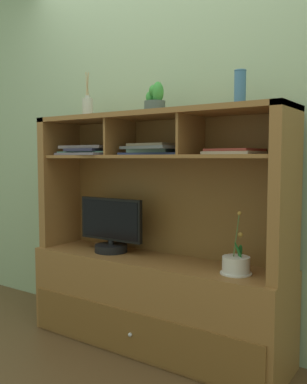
{
  "coord_description": "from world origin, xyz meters",
  "views": [
    {
      "loc": [
        1.46,
        -2.11,
        1.17
      ],
      "look_at": [
        0.0,
        0.0,
        0.96
      ],
      "focal_mm": 39.64,
      "sensor_mm": 36.0,
      "label": 1
    }
  ],
  "objects_px": {
    "magazine_stack_centre": "(152,149)",
    "magazine_stack_right": "(234,152)",
    "potted_succulent": "(155,101)",
    "ceramic_vase": "(240,88)",
    "media_console": "(154,277)",
    "tv_monitor": "(111,229)",
    "potted_orchid": "(236,265)",
    "magazine_stack_left": "(87,151)",
    "diffuser_bottle": "(88,107)"
  },
  "relations": [
    {
      "from": "magazine_stack_centre",
      "to": "ceramic_vase",
      "type": "height_order",
      "value": "ceramic_vase"
    },
    {
      "from": "tv_monitor",
      "to": "potted_succulent",
      "type": "bearing_deg",
      "value": 5.43
    },
    {
      "from": "magazine_stack_left",
      "to": "diffuser_bottle",
      "type": "distance_m",
      "value": 0.3
    },
    {
      "from": "media_console",
      "to": "tv_monitor",
      "type": "height_order",
      "value": "media_console"
    },
    {
      "from": "ceramic_vase",
      "to": "potted_orchid",
      "type": "bearing_deg",
      "value": -71.41
    },
    {
      "from": "media_console",
      "to": "potted_succulent",
      "type": "bearing_deg",
      "value": 52.5
    },
    {
      "from": "media_console",
      "to": "ceramic_vase",
      "type": "relative_size",
      "value": 8.7
    },
    {
      "from": "potted_orchid",
      "to": "magazine_stack_right",
      "type": "distance_m",
      "value": 0.61
    },
    {
      "from": "potted_succulent",
      "to": "media_console",
      "type": "bearing_deg",
      "value": -127.5
    },
    {
      "from": "potted_orchid",
      "to": "magazine_stack_left",
      "type": "relative_size",
      "value": 0.8
    },
    {
      "from": "magazine_stack_left",
      "to": "magazine_stack_centre",
      "type": "relative_size",
      "value": 1.03
    },
    {
      "from": "magazine_stack_right",
      "to": "ceramic_vase",
      "type": "xyz_separation_m",
      "value": [
        0.04,
        -0.02,
        0.33
      ]
    },
    {
      "from": "potted_orchid",
      "to": "magazine_stack_right",
      "type": "height_order",
      "value": "magazine_stack_right"
    },
    {
      "from": "media_console",
      "to": "magazine_stack_centre",
      "type": "distance_m",
      "value": 0.79
    },
    {
      "from": "potted_orchid",
      "to": "magazine_stack_left",
      "type": "bearing_deg",
      "value": 179.26
    },
    {
      "from": "media_console",
      "to": "magazine_stack_left",
      "type": "xyz_separation_m",
      "value": [
        -0.51,
        -0.04,
        0.78
      ]
    },
    {
      "from": "potted_orchid",
      "to": "diffuser_bottle",
      "type": "bearing_deg",
      "value": 177.19
    },
    {
      "from": "tv_monitor",
      "to": "potted_succulent",
      "type": "xyz_separation_m",
      "value": [
        0.33,
        0.03,
        0.8
      ]
    },
    {
      "from": "tv_monitor",
      "to": "potted_succulent",
      "type": "relative_size",
      "value": 2.69
    },
    {
      "from": "media_console",
      "to": "potted_succulent",
      "type": "relative_size",
      "value": 9.23
    },
    {
      "from": "ceramic_vase",
      "to": "diffuser_bottle",
      "type": "bearing_deg",
      "value": -179.34
    },
    {
      "from": "magazine_stack_centre",
      "to": "ceramic_vase",
      "type": "distance_m",
      "value": 0.64
    },
    {
      "from": "diffuser_bottle",
      "to": "ceramic_vase",
      "type": "bearing_deg",
      "value": 0.66
    },
    {
      "from": "potted_succulent",
      "to": "magazine_stack_centre",
      "type": "bearing_deg",
      "value": -174.81
    },
    {
      "from": "media_console",
      "to": "magazine_stack_left",
      "type": "height_order",
      "value": "media_console"
    },
    {
      "from": "potted_succulent",
      "to": "diffuser_bottle",
      "type": "bearing_deg",
      "value": -179.44
    },
    {
      "from": "media_console",
      "to": "magazine_stack_right",
      "type": "relative_size",
      "value": 5.51
    },
    {
      "from": "diffuser_bottle",
      "to": "magazine_stack_left",
      "type": "bearing_deg",
      "value": -52.35
    },
    {
      "from": "magazine_stack_left",
      "to": "diffuser_bottle",
      "type": "relative_size",
      "value": 1.4
    },
    {
      "from": "potted_orchid",
      "to": "potted_succulent",
      "type": "bearing_deg",
      "value": 173.92
    },
    {
      "from": "diffuser_bottle",
      "to": "ceramic_vase",
      "type": "height_order",
      "value": "diffuser_bottle"
    },
    {
      "from": "tv_monitor",
      "to": "potted_orchid",
      "type": "relative_size",
      "value": 1.46
    },
    {
      "from": "potted_orchid",
      "to": "magazine_stack_left",
      "type": "height_order",
      "value": "magazine_stack_left"
    },
    {
      "from": "tv_monitor",
      "to": "ceramic_vase",
      "type": "bearing_deg",
      "value": 2.54
    },
    {
      "from": "magazine_stack_left",
      "to": "magazine_stack_centre",
      "type": "height_order",
      "value": "magazine_stack_centre"
    },
    {
      "from": "magazine_stack_left",
      "to": "magazine_stack_right",
      "type": "bearing_deg",
      "value": 3.84
    },
    {
      "from": "magazine_stack_left",
      "to": "magazine_stack_right",
      "type": "distance_m",
      "value": 1.02
    },
    {
      "from": "magazine_stack_right",
      "to": "magazine_stack_centre",
      "type": "bearing_deg",
      "value": -177.32
    },
    {
      "from": "potted_succulent",
      "to": "magazine_stack_left",
      "type": "bearing_deg",
      "value": -174.92
    },
    {
      "from": "tv_monitor",
      "to": "potted_succulent",
      "type": "height_order",
      "value": "potted_succulent"
    },
    {
      "from": "potted_succulent",
      "to": "ceramic_vase",
      "type": "distance_m",
      "value": 0.54
    },
    {
      "from": "potted_orchid",
      "to": "magazine_stack_right",
      "type": "relative_size",
      "value": 1.1
    },
    {
      "from": "media_console",
      "to": "magazine_stack_right",
      "type": "xyz_separation_m",
      "value": [
        0.51,
        0.03,
        0.77
      ]
    },
    {
      "from": "tv_monitor",
      "to": "magazine_stack_centre",
      "type": "distance_m",
      "value": 0.6
    },
    {
      "from": "media_console",
      "to": "magazine_stack_right",
      "type": "distance_m",
      "value": 0.92
    },
    {
      "from": "magazine_stack_centre",
      "to": "magazine_stack_right",
      "type": "xyz_separation_m",
      "value": [
        0.53,
        0.02,
        -0.02
      ]
    },
    {
      "from": "tv_monitor",
      "to": "potted_orchid",
      "type": "distance_m",
      "value": 0.9
    },
    {
      "from": "magazine_stack_left",
      "to": "magazine_stack_centre",
      "type": "xyz_separation_m",
      "value": [
        0.49,
        0.04,
        0.01
      ]
    },
    {
      "from": "magazine_stack_centre",
      "to": "ceramic_vase",
      "type": "relative_size",
      "value": 2.14
    },
    {
      "from": "tv_monitor",
      "to": "magazine_stack_centre",
      "type": "bearing_deg",
      "value": 5.45
    }
  ]
}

